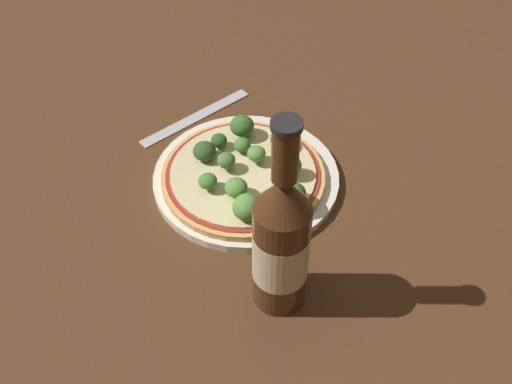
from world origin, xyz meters
TOP-DOWN VIEW (x-y plane):
  - ground_plane at (0.00, 0.00)m, footprint 3.00×3.00m
  - plate at (0.01, 0.01)m, footprint 0.25×0.25m
  - pizza at (0.02, -0.00)m, footprint 0.22×0.22m
  - broccoli_floret_0 at (0.08, -0.04)m, footprint 0.04×0.04m
  - broccoli_floret_1 at (0.10, 0.02)m, footprint 0.03×0.03m
  - broccoli_floret_2 at (0.02, -0.05)m, footprint 0.02×0.02m
  - broccoli_floret_3 at (0.01, 0.07)m, footprint 0.03×0.03m
  - broccoli_floret_4 at (-0.03, -0.03)m, footprint 0.03×0.03m
  - broccoli_floret_5 at (0.01, 0.03)m, footprint 0.03×0.03m
  - broccoli_floret_6 at (0.00, -0.02)m, footprint 0.02×0.02m
  - broccoli_floret_7 at (-0.04, 0.04)m, footprint 0.03×0.03m
  - broccoli_floret_8 at (-0.04, 0.00)m, footprint 0.02×0.02m
  - broccoli_floret_9 at (0.05, -0.03)m, footprint 0.03×0.03m
  - broccoli_floret_10 at (0.06, 0.05)m, footprint 0.03×0.03m
  - broccoli_floret_11 at (-0.02, 0.02)m, footprint 0.02×0.02m
  - beer_bottle at (0.19, -0.07)m, footprint 0.06×0.06m
  - fork at (-0.14, 0.02)m, footprint 0.04×0.20m

SIDE VIEW (x-z plane):
  - ground_plane at x=0.00m, z-range 0.00..0.00m
  - fork at x=-0.14m, z-range 0.00..0.00m
  - plate at x=0.01m, z-range 0.00..0.01m
  - pizza at x=0.02m, z-range 0.01..0.03m
  - broccoli_floret_11 at x=-0.02m, z-range 0.03..0.05m
  - broccoli_floret_8 at x=-0.04m, z-range 0.03..0.05m
  - broccoli_floret_4 at x=-0.03m, z-range 0.03..0.05m
  - broccoli_floret_2 at x=0.02m, z-range 0.03..0.05m
  - broccoli_floret_3 at x=0.01m, z-range 0.03..0.05m
  - broccoli_floret_9 at x=0.05m, z-range 0.03..0.05m
  - broccoli_floret_1 at x=0.10m, z-range 0.03..0.06m
  - broccoli_floret_5 at x=0.01m, z-range 0.03..0.05m
  - broccoli_floret_0 at x=0.08m, z-range 0.03..0.06m
  - broccoli_floret_6 at x=0.00m, z-range 0.03..0.06m
  - broccoli_floret_10 at x=0.06m, z-range 0.03..0.06m
  - broccoli_floret_7 at x=-0.04m, z-range 0.03..0.06m
  - beer_bottle at x=0.19m, z-range -0.03..0.23m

